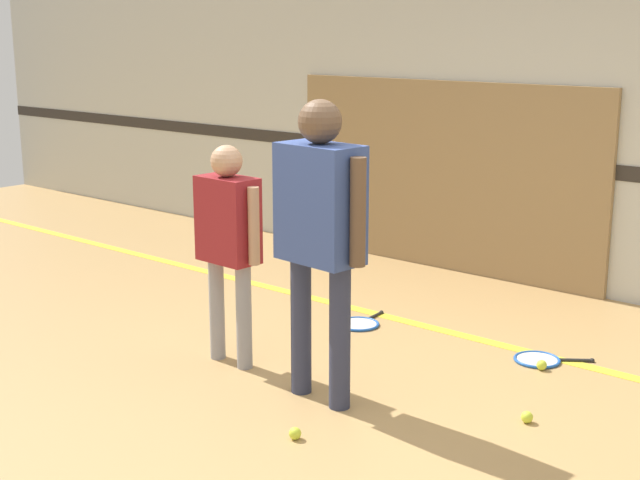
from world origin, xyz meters
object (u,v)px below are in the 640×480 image
object	(u,v)px
person_instructor	(320,219)
tennis_ball_near_instructor	(295,433)
person_student_left	(228,231)
tennis_ball_by_spare_racket	(542,365)
tennis_ball_stray_left	(527,417)
racket_spare_on_floor	(540,360)
racket_second_spare	(359,323)

from	to	relation	value
person_instructor	tennis_ball_near_instructor	bearing A→B (deg)	-58.74
person_student_left	tennis_ball_by_spare_racket	size ratio (longest dim) A/B	21.47
person_instructor	tennis_ball_near_instructor	xyz separation A→B (m)	(0.24, -0.48, -1.04)
person_student_left	tennis_ball_stray_left	xyz separation A→B (m)	(1.90, 0.41, -0.84)
tennis_ball_near_instructor	tennis_ball_stray_left	xyz separation A→B (m)	(0.84, 0.97, 0.00)
person_student_left	racket_spare_on_floor	world-z (taller)	person_student_left
racket_spare_on_floor	tennis_ball_by_spare_racket	bearing A→B (deg)	-96.77
person_instructor	tennis_ball_near_instructor	size ratio (longest dim) A/B	26.39
racket_second_spare	tennis_ball_by_spare_racket	size ratio (longest dim) A/B	7.74
racket_second_spare	tennis_ball_stray_left	distance (m)	1.87
person_student_left	racket_second_spare	xyz separation A→B (m)	(0.18, 1.13, -0.87)
tennis_ball_stray_left	tennis_ball_near_instructor	bearing A→B (deg)	-130.97
racket_spare_on_floor	tennis_ball_by_spare_racket	world-z (taller)	tennis_ball_by_spare_racket
racket_second_spare	person_instructor	bearing A→B (deg)	-157.19
person_instructor	racket_second_spare	bearing A→B (deg)	123.24
person_student_left	racket_second_spare	bearing A→B (deg)	83.54
racket_spare_on_floor	tennis_ball_by_spare_racket	distance (m)	0.16
person_student_left	racket_spare_on_floor	bearing A→B (deg)	43.12
racket_spare_on_floor	tennis_ball_near_instructor	bearing A→B (deg)	-140.92
racket_second_spare	tennis_ball_by_spare_racket	xyz separation A→B (m)	(1.43, 0.04, 0.02)
racket_spare_on_floor	tennis_ball_near_instructor	xyz separation A→B (m)	(-0.47, -1.87, 0.02)
person_student_left	racket_spare_on_floor	size ratio (longest dim) A/B	2.77
person_student_left	racket_second_spare	distance (m)	1.44
racket_spare_on_floor	tennis_ball_near_instructor	size ratio (longest dim) A/B	7.76
tennis_ball_stray_left	tennis_ball_by_spare_racket	bearing A→B (deg)	110.88
racket_second_spare	tennis_ball_stray_left	bearing A→B (deg)	-117.92
tennis_ball_near_instructor	tennis_ball_stray_left	distance (m)	1.29
racket_second_spare	tennis_ball_by_spare_racket	distance (m)	1.43
person_student_left	tennis_ball_near_instructor	xyz separation A→B (m)	(1.05, -0.56, -0.84)
tennis_ball_stray_left	person_instructor	bearing A→B (deg)	-155.73
person_instructor	tennis_ball_by_spare_racket	size ratio (longest dim) A/B	26.39
tennis_ball_near_instructor	person_instructor	bearing A→B (deg)	115.86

